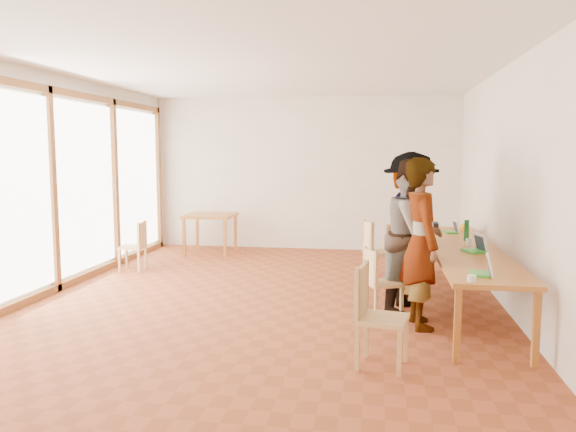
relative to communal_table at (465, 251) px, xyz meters
name	(u,v)px	position (x,y,z in m)	size (l,w,h in m)	color
ground	(265,300)	(-2.50, -0.06, -0.70)	(8.00, 8.00, 0.00)	#984524
wall_back	(305,174)	(-2.50, 3.94, 0.80)	(6.00, 0.10, 3.00)	white
wall_front	(128,225)	(-2.50, -4.06, 0.80)	(6.00, 0.10, 3.00)	white
wall_right	(511,188)	(0.50, -0.06, 0.80)	(0.10, 8.00, 3.00)	white
window_wall	(51,183)	(-5.46, -0.06, 0.80)	(0.10, 8.00, 3.00)	white
ceiling	(264,63)	(-2.50, -0.06, 2.32)	(6.00, 8.00, 0.04)	white
communal_table	(465,251)	(0.00, 0.00, 0.00)	(0.80, 4.00, 0.75)	#BB7129
side_table	(210,218)	(-4.20, 3.14, -0.03)	(0.90, 0.90, 0.75)	#BB7129
chair_near	(372,304)	(-1.11, -2.12, -0.14)	(0.50, 0.50, 0.49)	#E2B171
chair_mid	(377,275)	(-1.07, -0.54, -0.21)	(0.49, 0.49, 0.43)	#E2B171
chair_far	(374,245)	(-1.11, 1.25, -0.15)	(0.54, 0.54, 0.48)	#E2B171
chair_empty	(396,244)	(-0.78, 1.61, -0.19)	(0.47, 0.47, 0.44)	#E2B171
chair_spare	(137,241)	(-4.91, 1.43, -0.21)	(0.40, 0.40, 0.43)	#E2B171
person_near	(422,243)	(-0.59, -0.87, 0.23)	(0.68, 0.45, 1.87)	gray
person_mid	(413,235)	(-0.64, -0.23, 0.22)	(0.90, 0.70, 1.84)	gray
person_far	(410,225)	(-0.65, 0.40, 0.26)	(1.24, 0.72, 1.93)	gray
laptop_near	(485,270)	(-0.06, -1.60, 0.10)	(0.24, 0.27, 0.21)	green
laptop_mid	(477,247)	(0.09, -0.30, 0.11)	(0.30, 0.32, 0.22)	green
laptop_far	(453,229)	(0.02, 1.27, 0.10)	(0.23, 0.25, 0.19)	green
yellow_mug	(464,227)	(0.22, 1.54, 0.10)	(0.13, 0.13, 0.10)	orange
green_bottle	(467,230)	(0.10, 0.56, 0.19)	(0.07, 0.07, 0.28)	#18642B
clear_glass	(468,242)	(0.07, 0.17, 0.09)	(0.07, 0.07, 0.09)	silver
condiment_cup	(472,278)	(-0.22, -1.88, 0.08)	(0.08, 0.08, 0.06)	white
pink_phone	(454,229)	(0.09, 1.71, 0.05)	(0.05, 0.10, 0.01)	#CC4791
black_pouch	(433,226)	(-0.22, 1.74, 0.09)	(0.16, 0.26, 0.09)	black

